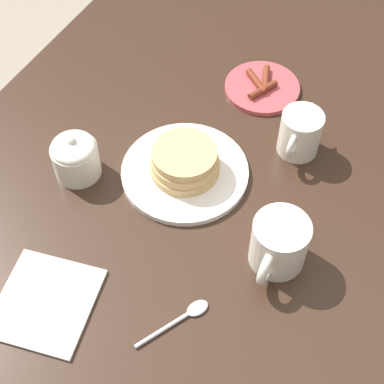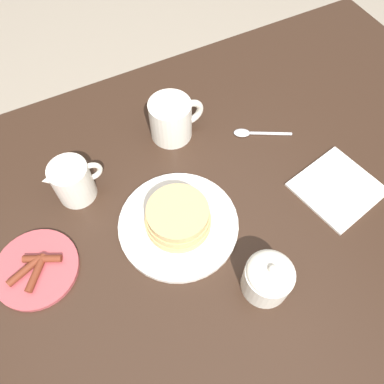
% 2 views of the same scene
% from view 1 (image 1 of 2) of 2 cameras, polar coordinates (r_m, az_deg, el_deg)
% --- Properties ---
extents(ground_plane, '(8.00, 8.00, 0.00)m').
position_cam_1_polar(ground_plane, '(1.75, -0.86, -14.90)').
color(ground_plane, gray).
extents(dining_table, '(1.54, 0.92, 0.76)m').
position_cam_1_polar(dining_table, '(1.17, -1.24, -3.06)').
color(dining_table, '#332116').
rests_on(dining_table, ground_plane).
extents(pancake_plate, '(0.24, 0.24, 0.06)m').
position_cam_1_polar(pancake_plate, '(1.09, -0.70, 2.54)').
color(pancake_plate, white).
rests_on(pancake_plate, dining_table).
extents(side_plate_bacon, '(0.16, 0.16, 0.02)m').
position_cam_1_polar(side_plate_bacon, '(1.27, 6.81, 10.08)').
color(side_plate_bacon, '#B2474C').
rests_on(side_plate_bacon, dining_table).
extents(coffee_mug, '(0.13, 0.09, 0.10)m').
position_cam_1_polar(coffee_mug, '(0.97, 8.37, -5.02)').
color(coffee_mug, silver).
rests_on(coffee_mug, dining_table).
extents(creamer_pitcher, '(0.12, 0.08, 0.10)m').
position_cam_1_polar(creamer_pitcher, '(1.13, 10.46, 5.74)').
color(creamer_pitcher, silver).
rests_on(creamer_pitcher, dining_table).
extents(sugar_bowl, '(0.09, 0.09, 0.09)m').
position_cam_1_polar(sugar_bowl, '(1.10, -11.26, 3.41)').
color(sugar_bowl, silver).
rests_on(sugar_bowl, dining_table).
extents(napkin, '(0.19, 0.18, 0.01)m').
position_cam_1_polar(napkin, '(0.99, -14.00, -10.32)').
color(napkin, silver).
rests_on(napkin, dining_table).
extents(spoon, '(0.13, 0.08, 0.01)m').
position_cam_1_polar(spoon, '(0.95, -0.77, -11.98)').
color(spoon, silver).
rests_on(spoon, dining_table).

